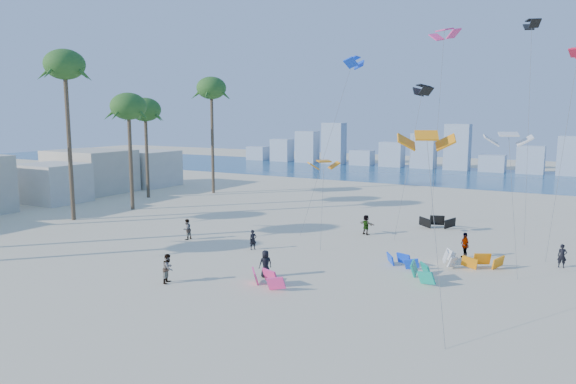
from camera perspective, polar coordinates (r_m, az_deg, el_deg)
The scene contains 10 objects.
ground at distance 30.50m, azimuth -20.55°, elevation -11.88°, with size 220.00×220.00×0.00m, color beige.
ocean at distance 93.40m, azimuth 15.48°, elevation 1.79°, with size 220.00×220.00×0.00m, color navy.
kitesurfer_near at distance 40.76m, azimuth -3.77°, elevation -5.13°, with size 0.56×0.37×1.53m, color black.
kitesurfer_mid at distance 33.69m, azimuth -12.71°, elevation -7.99°, with size 0.88×0.69×1.81m, color gray.
kitesurfers_far at distance 39.22m, azimuth 13.03°, elevation -5.68°, with size 32.21×15.45×1.92m.
grounded_kites at distance 39.01m, azimuth 13.51°, elevation -6.42°, with size 13.65×23.61×1.03m.
flying_kites at distance 43.44m, azimuth 18.89°, elevation 11.27°, with size 28.71×30.64×18.65m.
palm_row at distance 55.92m, azimuth -23.04°, elevation 9.26°, with size 8.93×44.80×16.28m.
beachfront_buildings at distance 68.60m, azimuth -25.56°, elevation 1.21°, with size 11.50×43.00×6.00m.
distant_skyline at distance 103.09m, azimuth 16.26°, elevation 4.07°, with size 85.00×3.00×8.40m.
Camera 1 is at (22.26, -18.12, 10.30)m, focal length 33.18 mm.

